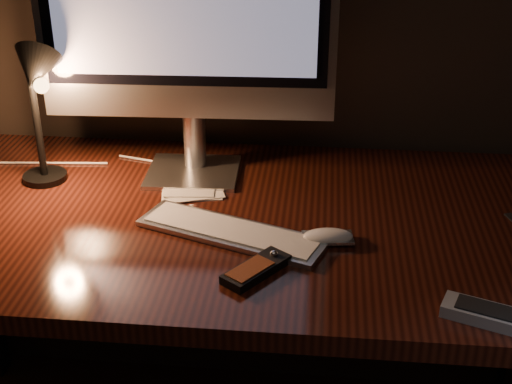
# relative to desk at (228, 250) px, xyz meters

# --- Properties ---
(desk) EXTENTS (1.60, 0.75, 0.75)m
(desk) POSITION_rel_desk_xyz_m (0.00, 0.00, 0.00)
(desk) COLOR #3A150D
(desk) RESTS_ON ground
(monitor) EXTENTS (0.63, 0.19, 0.66)m
(monitor) POSITION_rel_desk_xyz_m (-0.09, 0.11, 0.52)
(monitor) COLOR silver
(monitor) RESTS_ON desk
(keyboard) EXTENTS (0.39, 0.23, 0.01)m
(keyboard) POSITION_rel_desk_xyz_m (0.03, -0.15, 0.14)
(keyboard) COLOR silver
(keyboard) RESTS_ON desk
(mouse) EXTENTS (0.10, 0.06, 0.02)m
(mouse) POSITION_rel_desk_xyz_m (0.22, -0.16, 0.14)
(mouse) COLOR white
(mouse) RESTS_ON desk
(media_remote) EXTENTS (0.12, 0.14, 0.03)m
(media_remote) POSITION_rel_desk_xyz_m (0.09, -0.28, 0.14)
(media_remote) COLOR black
(media_remote) RESTS_ON desk
(tv_remote) EXTENTS (0.21, 0.12, 0.03)m
(tv_remote) POSITION_rel_desk_xyz_m (0.50, -0.39, 0.14)
(tv_remote) COLOR gray
(tv_remote) RESTS_ON desk
(papers) EXTENTS (0.14, 0.11, 0.01)m
(papers) POSITION_rel_desk_xyz_m (-0.08, 0.02, 0.13)
(papers) COLOR white
(papers) RESTS_ON desk
(desk_lamp) EXTENTS (0.15, 0.17, 0.33)m
(desk_lamp) POSITION_rel_desk_xyz_m (-0.40, 0.02, 0.35)
(desk_lamp) COLOR black
(desk_lamp) RESTS_ON desk
(cable) EXTENTS (0.61, 0.08, 0.01)m
(cable) POSITION_rel_desk_xyz_m (-0.30, 0.13, 0.13)
(cable) COLOR white
(cable) RESTS_ON desk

